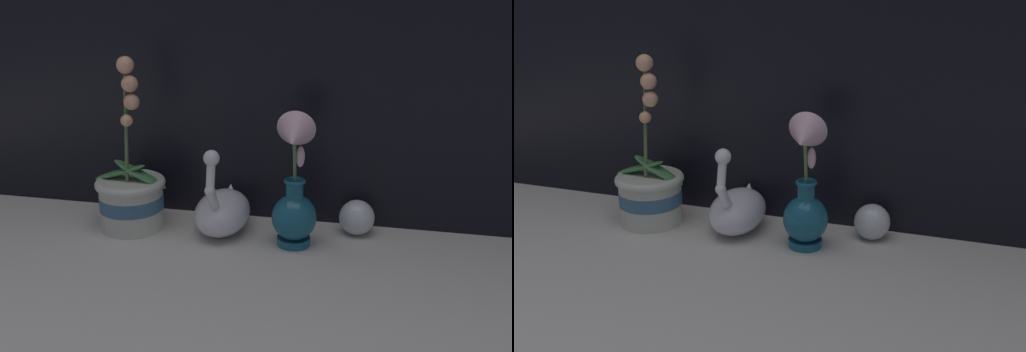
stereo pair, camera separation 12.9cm
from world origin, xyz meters
TOP-DOWN VIEW (x-y plane):
  - ground_plane at (0.00, 0.00)m, footprint 2.80×2.80m
  - orchid_potted_plant at (-0.25, 0.08)m, footprint 0.18×0.16m
  - swan_figurine at (-0.04, 0.10)m, footprint 0.12×0.21m
  - blue_vase at (0.12, 0.06)m, footprint 0.10×0.11m
  - glass_sphere at (0.25, 0.15)m, footprint 0.08×0.08m

SIDE VIEW (x-z plane):
  - ground_plane at x=0.00m, z-range 0.00..0.00m
  - glass_sphere at x=0.25m, z-range 0.00..0.08m
  - swan_figurine at x=-0.04m, z-range -0.05..0.16m
  - orchid_potted_plant at x=-0.25m, z-range -0.12..0.27m
  - blue_vase at x=0.12m, z-range -0.03..0.26m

